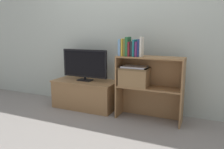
% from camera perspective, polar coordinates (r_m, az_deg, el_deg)
% --- Properties ---
extents(ground_plane, '(16.00, 16.00, 0.00)m').
position_cam_1_polar(ground_plane, '(3.09, -1.10, -11.01)').
color(ground_plane, gray).
extents(wall_back, '(10.00, 0.05, 2.40)m').
position_cam_1_polar(wall_back, '(3.31, 2.45, 11.72)').
color(wall_back, '#B2BCB2').
rests_on(wall_back, ground_plane).
extents(tv_stand, '(0.98, 0.47, 0.43)m').
position_cam_1_polar(tv_stand, '(3.43, -6.94, -5.05)').
color(tv_stand, olive).
rests_on(tv_stand, ground_plane).
extents(tv, '(0.74, 0.14, 0.48)m').
position_cam_1_polar(tv, '(3.33, -7.14, 2.71)').
color(tv, black).
rests_on(tv, tv_stand).
extents(bookshelf_lower_tier, '(0.86, 0.29, 0.45)m').
position_cam_1_polar(bookshelf_lower_tier, '(3.01, 9.86, -6.06)').
color(bookshelf_lower_tier, olive).
rests_on(bookshelf_lower_tier, ground_plane).
extents(bookshelf_upper_tier, '(0.86, 0.29, 0.40)m').
position_cam_1_polar(bookshelf_upper_tier, '(2.91, 10.13, 1.92)').
color(bookshelf_upper_tier, olive).
rests_on(bookshelf_upper_tier, bookshelf_lower_tier).
extents(book_skyblue, '(0.03, 0.15, 0.22)m').
position_cam_1_polar(book_skyblue, '(2.91, 2.40, 7.11)').
color(book_skyblue, '#709ECC').
rests_on(book_skyblue, bookshelf_upper_tier).
extents(book_mustard, '(0.02, 0.16, 0.23)m').
position_cam_1_polar(book_mustard, '(2.89, 3.08, 7.14)').
color(book_mustard, gold).
rests_on(book_mustard, bookshelf_upper_tier).
extents(book_olive, '(0.02, 0.14, 0.22)m').
position_cam_1_polar(book_olive, '(2.88, 3.61, 7.12)').
color(book_olive, olive).
rests_on(book_olive, bookshelf_upper_tier).
extents(book_forest, '(0.03, 0.15, 0.25)m').
position_cam_1_polar(book_forest, '(2.87, 4.21, 7.32)').
color(book_forest, '#286638').
rests_on(book_forest, bookshelf_upper_tier).
extents(book_maroon, '(0.02, 0.15, 0.19)m').
position_cam_1_polar(book_maroon, '(2.86, 4.79, 6.69)').
color(book_maroon, maroon).
rests_on(book_maroon, bookshelf_upper_tier).
extents(book_charcoal, '(0.03, 0.13, 0.19)m').
position_cam_1_polar(book_charcoal, '(2.85, 5.38, 6.71)').
color(book_charcoal, '#232328').
rests_on(book_charcoal, bookshelf_upper_tier).
extents(book_teal, '(0.02, 0.15, 0.21)m').
position_cam_1_polar(book_teal, '(2.84, 5.95, 6.92)').
color(book_teal, '#1E7075').
rests_on(book_teal, bookshelf_upper_tier).
extents(book_plum, '(0.03, 0.13, 0.19)m').
position_cam_1_polar(book_plum, '(2.83, 6.58, 6.64)').
color(book_plum, '#6B2D66').
rests_on(book_plum, bookshelf_upper_tier).
extents(book_navy, '(0.02, 0.13, 0.22)m').
position_cam_1_polar(book_navy, '(2.82, 7.21, 6.92)').
color(book_navy, navy).
rests_on(book_navy, bookshelf_upper_tier).
extents(book_ivory, '(0.02, 0.13, 0.25)m').
position_cam_1_polar(book_ivory, '(2.82, 7.76, 7.23)').
color(book_ivory, silver).
rests_on(book_ivory, bookshelf_upper_tier).
extents(storage_basket_left, '(0.39, 0.26, 0.25)m').
position_cam_1_polar(storage_basket_left, '(2.92, 5.84, -0.39)').
color(storage_basket_left, '#937047').
rests_on(storage_basket_left, bookshelf_lower_tier).
extents(laptop, '(0.32, 0.23, 0.02)m').
position_cam_1_polar(laptop, '(2.90, 5.89, 2.00)').
color(laptop, '#BCBCC1').
rests_on(laptop, storage_basket_left).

